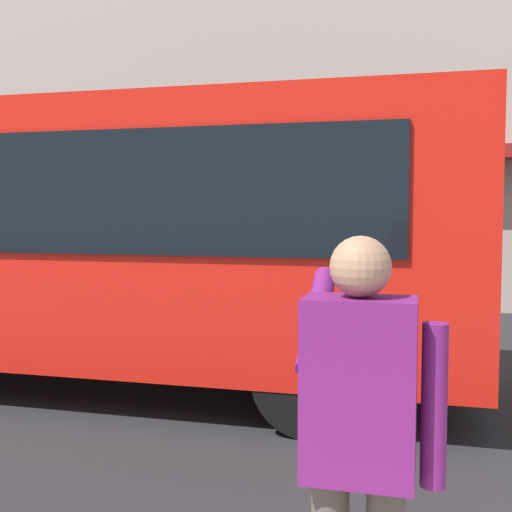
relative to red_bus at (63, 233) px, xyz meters
name	(u,v)px	position (x,y,z in m)	size (l,w,h in m)	color
ground_plane	(361,401)	(-3.34, -0.04, -1.68)	(60.00, 60.00, 0.00)	#232326
building_facade_far	(398,5)	(-3.36, -6.84, 4.30)	(28.00, 1.55, 12.00)	#A89E8E
red_bus	(63,233)	(0.00, 0.00, 0.00)	(9.05, 2.54, 3.08)	red
pedestrian_photographer	(360,432)	(-3.73, 4.17, -0.54)	(0.53, 0.52, 1.70)	#4C4238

